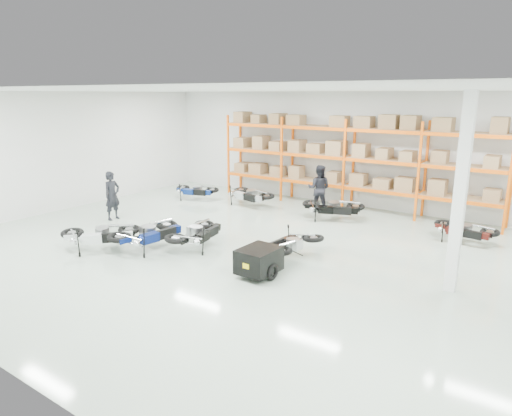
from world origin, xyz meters
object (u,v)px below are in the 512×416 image
Objects in this scene: person_left at (112,196)px; person_back at (319,189)px; moto_silver_left at (100,230)px; moto_back_d at (464,226)px; moto_blue_centre at (149,229)px; trailer at (259,260)px; moto_back_a at (195,188)px; moto_touring_right at (292,240)px; moto_back_b at (249,192)px; moto_back_c at (332,204)px; moto_black_far_left at (197,229)px.

person_back is at bearing -47.82° from person_left.
moto_silver_left is 10.84m from moto_back_d.
moto_blue_centre is at bearing 136.46° from moto_back_d.
moto_silver_left is at bearing 44.43° from moto_blue_centre.
moto_silver_left is (-1.11, -0.84, -0.02)m from moto_blue_centre.
person_back is at bearing -70.17° from moto_silver_left.
moto_back_a is at bearing 143.83° from trailer.
moto_touring_right is at bearing 147.23° from moto_back_d.
moto_blue_centre is 1.04× the size of moto_back_b.
moto_back_a is 0.88× the size of moto_back_c.
moto_back_d is at bearing -69.13° from person_left.
person_back reaches higher than moto_back_c.
moto_black_far_left is 0.98× the size of moto_back_b.
moto_blue_centre is at bearing -148.64° from moto_touring_right.
moto_touring_right is at bearing -110.09° from moto_silver_left.
person_back reaches higher than moto_back_a.
person_back is (5.28, 1.16, 0.39)m from moto_back_a.
person_left reaches higher than moto_black_far_left.
person_back is (-1.76, 5.01, 0.37)m from moto_touring_right.
moto_black_far_left is 5.91m from person_back.
moto_back_a is at bearing 113.34° from moto_back_b.
moto_blue_centre is 4.17m from moto_touring_right.
moto_back_a is at bearing -4.98° from person_left.
moto_silver_left is at bearing 136.30° from moto_back_d.
moto_back_a is (-3.24, 5.55, -0.09)m from moto_blue_centre.
moto_back_d is at bearing 56.43° from moto_touring_right.
moto_back_c is (3.71, -0.04, 0.01)m from moto_back_b.
moto_black_far_left reaches higher than moto_back_a.
moto_back_d is at bearing -134.32° from moto_blue_centre.
moto_black_far_left reaches higher than trailer.
moto_silver_left is 1.01× the size of moto_back_b.
moto_blue_centre is 1.13× the size of person_left.
trailer is 6.79m from moto_back_d.
moto_touring_right is 1.06× the size of moto_back_d.
moto_blue_centre is 6.66m from moto_back_c.
moto_back_b is at bearing -75.96° from moto_blue_centre.
moto_silver_left is 1.03× the size of moto_black_far_left.
moto_touring_right is 1.60m from trailer.
moto_black_far_left is 1.07× the size of person_left.
trailer is 0.96× the size of person_back.
person_left reaches higher than moto_back_d.
moto_black_far_left is 0.97× the size of moto_back_c.
moto_back_c is 1.26m from person_back.
moto_black_far_left is 1.06× the size of moto_touring_right.
moto_silver_left is at bearing -167.44° from trailer.
person_back is at bearing 116.52° from moto_touring_right.
person_back is (5.56, 5.21, 0.03)m from person_left.
person_back reaches higher than moto_black_far_left.
moto_black_far_left is 1.07× the size of trailer.
person_left is at bearing 27.44° from person_back.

